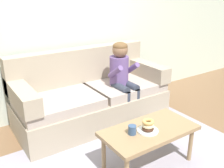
# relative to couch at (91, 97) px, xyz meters

# --- Properties ---
(ground) EXTENTS (10.00, 10.00, 0.00)m
(ground) POSITION_rel_couch_xyz_m (-0.10, -0.85, -0.35)
(ground) COLOR brown
(wall_back) EXTENTS (8.00, 0.10, 2.80)m
(wall_back) POSITION_rel_couch_xyz_m (-0.10, 0.55, 1.05)
(wall_back) COLOR beige
(wall_back) RESTS_ON ground
(area_rug) EXTENTS (2.63, 1.77, 0.01)m
(area_rug) POSITION_rel_couch_xyz_m (-0.10, -1.10, -0.35)
(area_rug) COLOR #9993A3
(area_rug) RESTS_ON ground
(couch) EXTENTS (2.05, 0.90, 0.98)m
(couch) POSITION_rel_couch_xyz_m (0.00, 0.00, 0.00)
(couch) COLOR tan
(couch) RESTS_ON ground
(coffee_table) EXTENTS (0.97, 0.50, 0.44)m
(coffee_table) POSITION_rel_couch_xyz_m (-0.00, -1.21, 0.04)
(coffee_table) COLOR #937551
(coffee_table) RESTS_ON ground
(person_child) EXTENTS (0.34, 0.58, 1.10)m
(person_child) POSITION_rel_couch_xyz_m (0.38, -0.21, 0.32)
(person_child) COLOR #664C84
(person_child) RESTS_ON ground
(plate) EXTENTS (0.21, 0.21, 0.01)m
(plate) POSITION_rel_couch_xyz_m (-0.05, -1.24, 0.09)
(plate) COLOR white
(plate) RESTS_ON coffee_table
(donut) EXTENTS (0.14, 0.14, 0.04)m
(donut) POSITION_rel_couch_xyz_m (-0.05, -1.24, 0.12)
(donut) COLOR #422619
(donut) RESTS_ON plate
(donut_second) EXTENTS (0.12, 0.12, 0.04)m
(donut_second) POSITION_rel_couch_xyz_m (-0.05, -1.24, 0.15)
(donut_second) COLOR beige
(donut_second) RESTS_ON donut
(donut_third) EXTENTS (0.14, 0.14, 0.04)m
(donut_third) POSITION_rel_couch_xyz_m (-0.05, -1.24, 0.19)
(donut_third) COLOR tan
(donut_third) RESTS_ON donut_second
(mug) EXTENTS (0.08, 0.08, 0.09)m
(mug) POSITION_rel_couch_xyz_m (-0.21, -1.19, 0.13)
(mug) COLOR #334C72
(mug) RESTS_ON coffee_table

